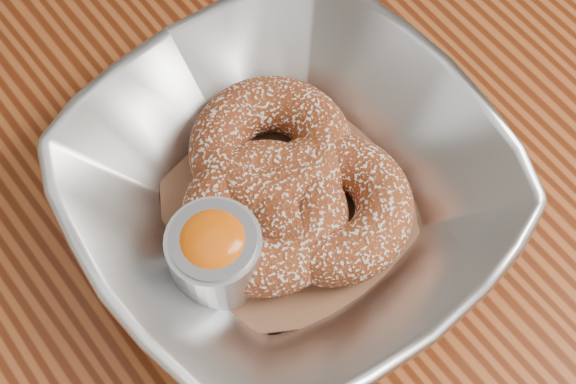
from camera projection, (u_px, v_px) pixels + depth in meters
serving_bowl at (288, 193)px, 0.49m from camera, size 0.23×0.23×0.06m
parchment at (288, 208)px, 0.51m from camera, size 0.20×0.20×0.00m
donut_back at (271, 150)px, 0.50m from camera, size 0.10×0.10×0.03m
donut_front at (331, 207)px, 0.49m from camera, size 0.11×0.11×0.03m
donut_extra at (265, 217)px, 0.48m from camera, size 0.12×0.12×0.03m
ramekin at (215, 253)px, 0.47m from camera, size 0.05×0.05×0.05m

